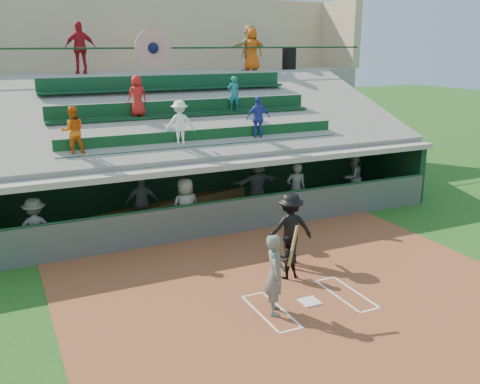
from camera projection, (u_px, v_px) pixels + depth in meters
name	position (u px, v px, depth m)	size (l,w,h in m)	color
ground	(310.00, 303.00, 12.37)	(100.00, 100.00, 0.00)	#1C4C15
dirt_slab	(298.00, 294.00, 12.80)	(11.00, 9.00, 0.02)	brown
home_plate	(310.00, 302.00, 12.36)	(0.43, 0.43, 0.03)	silver
batters_box_chalk	(310.00, 302.00, 12.36)	(2.65, 1.85, 0.01)	white
dugout_floor	(203.00, 218.00, 18.24)	(16.00, 3.50, 0.04)	gray
concourse_slab	(147.00, 125.00, 23.51)	(20.00, 3.00, 4.60)	gray
grandstand	(167.00, 137.00, 20.91)	(20.40, 10.40, 7.80)	#505550
batter_at_plate	(275.00, 274.00, 11.66)	(0.96, 0.81, 1.95)	#535651
catcher	(287.00, 257.00, 13.52)	(0.55, 0.43, 1.13)	black
home_umpire	(290.00, 228.00, 14.38)	(1.26, 0.73, 1.95)	black
dugout_bench	(186.00, 204.00, 19.11)	(14.11, 0.42, 0.42)	olive
dugout_player_a	(36.00, 228.00, 14.67)	(1.11, 0.64, 1.72)	#51534F
dugout_player_b	(142.00, 203.00, 16.92)	(1.03, 0.43, 1.76)	#555853
dugout_player_c	(186.00, 208.00, 16.22)	(0.91, 0.59, 1.86)	#5E615B
dugout_player_d	(257.00, 184.00, 18.86)	(1.76, 0.56, 1.90)	#60635D
dugout_player_e	(296.00, 189.00, 18.30)	(0.68, 0.44, 1.85)	#595C57
dugout_player_f	(352.00, 178.00, 19.99)	(0.87, 0.68, 1.79)	#60635D
trash_bin	(289.00, 59.00, 24.60)	(0.64, 0.64, 0.96)	black
concourse_staff_a	(80.00, 48.00, 21.05)	(1.18, 0.49, 2.02)	#B6141F
concourse_staff_b	(252.00, 49.00, 23.45)	(0.90, 0.58, 1.83)	#D6480C
concourse_staff_c	(250.00, 48.00, 23.62)	(1.83, 0.58, 1.98)	tan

